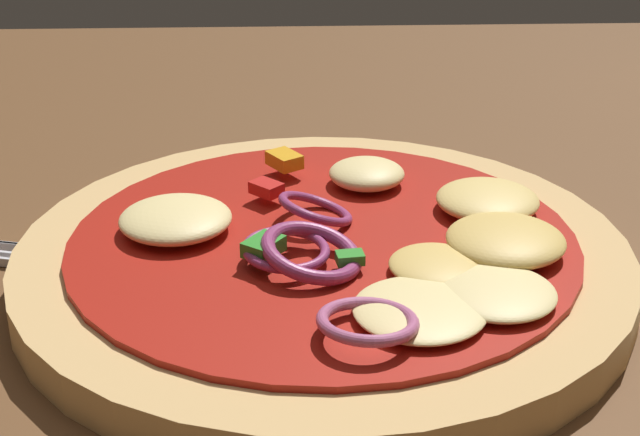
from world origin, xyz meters
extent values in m
cube|color=brown|center=(0.00, 0.00, 0.02)|extent=(1.43, 0.81, 0.04)
cylinder|color=tan|center=(0.02, -0.03, 0.05)|extent=(0.26, 0.26, 0.02)
cylinder|color=#A81C11|center=(0.02, -0.03, 0.06)|extent=(0.21, 0.21, 0.00)
ellipsoid|color=#E5BC60|center=(0.09, -0.05, 0.06)|extent=(0.05, 0.05, 0.01)
ellipsoid|color=#F4DB8E|center=(0.05, -0.10, 0.06)|extent=(0.05, 0.05, 0.01)
ellipsoid|color=#E5BC60|center=(0.06, -0.06, 0.06)|extent=(0.04, 0.04, 0.01)
ellipsoid|color=#EFCC72|center=(0.09, -0.01, 0.06)|extent=(0.05, 0.05, 0.01)
ellipsoid|color=#F4DB8E|center=(-0.05, -0.02, 0.06)|extent=(0.05, 0.05, 0.01)
ellipsoid|color=#F4DB8E|center=(0.04, 0.03, 0.06)|extent=(0.04, 0.04, 0.01)
ellipsoid|color=#F4DB8E|center=(0.08, -0.08, 0.06)|extent=(0.04, 0.04, 0.01)
torus|color=#93386B|center=(0.00, -0.05, 0.06)|extent=(0.05, 0.05, 0.01)
torus|color=#B25984|center=(0.03, -0.11, 0.06)|extent=(0.05, 0.05, 0.01)
torus|color=#93386B|center=(0.01, -0.06, 0.06)|extent=(0.05, 0.05, 0.02)
torus|color=#93386B|center=(0.01, -0.01, 0.06)|extent=(0.04, 0.04, 0.02)
cube|color=orange|center=(0.00, 0.04, 0.07)|extent=(0.02, 0.02, 0.01)
cube|color=#2D8C28|center=(0.02, -0.06, 0.06)|extent=(0.01, 0.01, 0.00)
cube|color=#2D8C28|center=(-0.01, -0.05, 0.06)|extent=(0.02, 0.02, 0.01)
cube|color=red|center=(-0.01, 0.01, 0.06)|extent=(0.02, 0.02, 0.01)
cube|color=silver|center=(-0.12, -0.01, 0.04)|extent=(0.03, 0.01, 0.00)
cube|color=silver|center=(-0.12, -0.01, 0.04)|extent=(0.03, 0.01, 0.00)
cube|color=silver|center=(-0.12, 0.00, 0.04)|extent=(0.03, 0.01, 0.00)
cube|color=silver|center=(-0.12, 0.00, 0.04)|extent=(0.03, 0.01, 0.00)
camera|label=1|loc=(0.00, -0.40, 0.24)|focal=54.87mm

